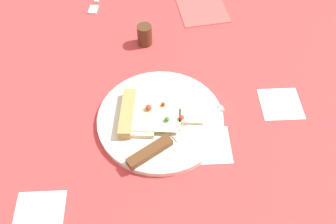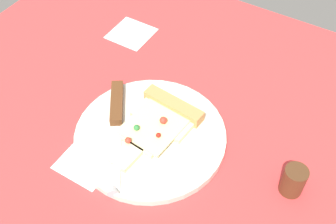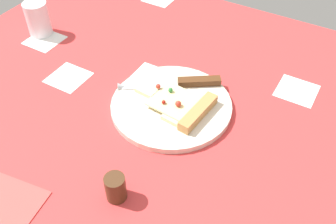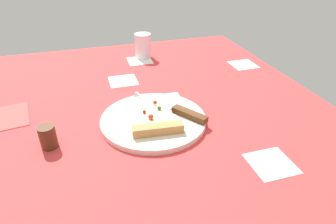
# 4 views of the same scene
# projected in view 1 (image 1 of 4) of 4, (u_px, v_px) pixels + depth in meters

# --- Properties ---
(ground_plane) EXTENTS (1.11, 1.11, 0.03)m
(ground_plane) POSITION_uv_depth(u_px,v_px,m) (197.00, 107.00, 0.83)
(ground_plane) COLOR #D13838
(ground_plane) RESTS_ON ground
(plate) EXTENTS (0.27, 0.27, 0.01)m
(plate) POSITION_uv_depth(u_px,v_px,m) (160.00, 119.00, 0.79)
(plate) COLOR silver
(plate) RESTS_ON ground_plane
(pizza_slice) EXTENTS (0.12, 0.18, 0.03)m
(pizza_slice) POSITION_uv_depth(u_px,v_px,m) (148.00, 115.00, 0.77)
(pizza_slice) COLOR beige
(pizza_slice) RESTS_ON plate
(knife) EXTENTS (0.15, 0.21, 0.02)m
(knife) POSITION_uv_depth(u_px,v_px,m) (168.00, 141.00, 0.74)
(knife) COLOR silver
(knife) RESTS_ON plate
(pepper_shaker) EXTENTS (0.04, 0.04, 0.05)m
(pepper_shaker) POSITION_uv_depth(u_px,v_px,m) (145.00, 35.00, 0.92)
(pepper_shaker) COLOR #4C2D19
(pepper_shaker) RESTS_ON ground_plane
(napkin) EXTENTS (0.15, 0.15, 0.00)m
(napkin) POSITION_uv_depth(u_px,v_px,m) (203.00, 10.00, 1.02)
(napkin) COLOR #E54C47
(napkin) RESTS_ON ground_plane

